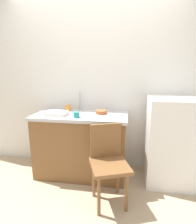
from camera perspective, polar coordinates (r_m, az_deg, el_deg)
name	(u,v)px	position (r m, az deg, el deg)	size (l,w,h in m)	color
ground_plane	(82,205)	(2.29, -5.09, -27.29)	(8.00, 8.00, 0.00)	tan
back_wall	(96,86)	(2.73, -0.58, 8.21)	(4.80, 0.10, 2.49)	silver
cabinet_base	(81,145)	(2.63, -5.31, -10.54)	(1.24, 0.60, 0.85)	brown
countertop	(81,115)	(2.49, -5.53, -1.10)	(1.28, 0.64, 0.04)	#B7B7BC
faucet	(80,101)	(2.71, -5.73, 3.47)	(0.02, 0.02, 0.27)	#B7B7BC
refrigerator	(171,141)	(2.58, 22.16, -8.51)	(0.64, 0.59, 1.14)	white
chair	(108,161)	(2.07, 3.29, -15.18)	(0.51, 0.51, 0.89)	brown
dish_tray	(57,113)	(2.48, -13.01, -0.37)	(0.28, 0.20, 0.05)	white
terracotta_bowl	(101,112)	(2.48, 0.98, -0.03)	(0.15, 0.15, 0.05)	#B25B33
cup_orange	(68,108)	(2.70, -9.50, 1.30)	(0.08, 0.08, 0.09)	orange
cup_teal	(76,115)	(2.30, -6.86, -0.88)	(0.08, 0.08, 0.07)	teal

